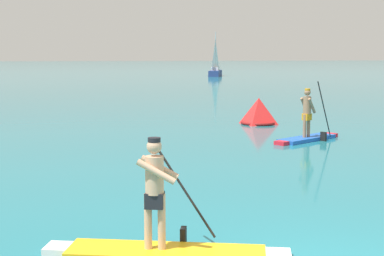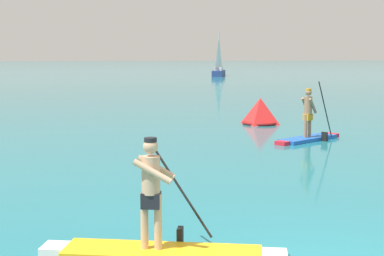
{
  "view_description": "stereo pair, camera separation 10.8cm",
  "coord_description": "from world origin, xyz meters",
  "px_view_note": "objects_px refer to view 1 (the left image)",
  "views": [
    {
      "loc": [
        -3.07,
        -6.17,
        2.84
      ],
      "look_at": [
        -0.23,
        8.28,
        0.92
      ],
      "focal_mm": 53.23,
      "sensor_mm": 36.0,
      "label": 1
    },
    {
      "loc": [
        -2.96,
        -6.19,
        2.84
      ],
      "look_at": [
        -0.23,
        8.28,
        0.92
      ],
      "focal_mm": 53.23,
      "sensor_mm": 36.0,
      "label": 2
    }
  ],
  "objects_px": {
    "paddleboarder_mid_center": "(164,234)",
    "race_marker_buoy": "(259,113)",
    "paddleboarder_far_right": "(307,130)",
    "sailboat_right_horizon": "(215,70)"
  },
  "relations": [
    {
      "from": "paddleboarder_far_right",
      "to": "race_marker_buoy",
      "type": "relative_size",
      "value": 1.63
    },
    {
      "from": "race_marker_buoy",
      "to": "sailboat_right_horizon",
      "type": "relative_size",
      "value": 0.29
    },
    {
      "from": "sailboat_right_horizon",
      "to": "race_marker_buoy",
      "type": "bearing_deg",
      "value": -172.97
    },
    {
      "from": "paddleboarder_mid_center",
      "to": "sailboat_right_horizon",
      "type": "bearing_deg",
      "value": 92.94
    },
    {
      "from": "paddleboarder_far_right",
      "to": "sailboat_right_horizon",
      "type": "relative_size",
      "value": 0.47
    },
    {
      "from": "paddleboarder_mid_center",
      "to": "race_marker_buoy",
      "type": "height_order",
      "value": "paddleboarder_mid_center"
    },
    {
      "from": "paddleboarder_mid_center",
      "to": "race_marker_buoy",
      "type": "bearing_deg",
      "value": 84.41
    },
    {
      "from": "paddleboarder_mid_center",
      "to": "race_marker_buoy",
      "type": "relative_size",
      "value": 2.06
    },
    {
      "from": "paddleboarder_far_right",
      "to": "paddleboarder_mid_center",
      "type": "bearing_deg",
      "value": -154.09
    },
    {
      "from": "sailboat_right_horizon",
      "to": "paddleboarder_mid_center",
      "type": "bearing_deg",
      "value": -175.6
    }
  ]
}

